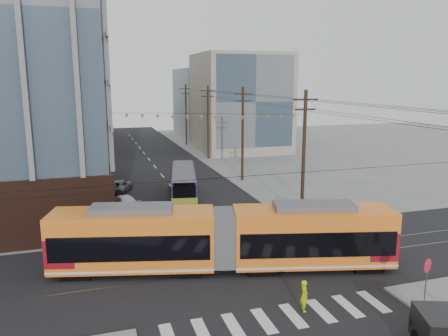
# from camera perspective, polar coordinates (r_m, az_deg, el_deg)

# --- Properties ---
(ground) EXTENTS (160.00, 160.00, 0.00)m
(ground) POSITION_cam_1_polar(r_m,az_deg,el_deg) (25.79, 4.29, -15.77)
(ground) COLOR slate
(bg_bldg_nw_near) EXTENTS (18.00, 16.00, 18.00)m
(bg_bldg_nw_near) POSITION_cam_1_polar(r_m,az_deg,el_deg) (73.78, -24.24, 8.30)
(bg_bldg_nw_near) COLOR #8C99A5
(bg_bldg_nw_near) RESTS_ON ground
(bg_bldg_ne_near) EXTENTS (14.00, 14.00, 16.00)m
(bg_bldg_ne_near) POSITION_cam_1_polar(r_m,az_deg,el_deg) (73.60, 2.13, 8.50)
(bg_bldg_ne_near) COLOR gray
(bg_bldg_ne_near) RESTS_ON ground
(bg_bldg_nw_far) EXTENTS (16.00, 18.00, 20.00)m
(bg_bldg_nw_far) POSITION_cam_1_polar(r_m,az_deg,el_deg) (93.42, -21.07, 9.61)
(bg_bldg_nw_far) COLOR gray
(bg_bldg_nw_far) RESTS_ON ground
(bg_bldg_ne_far) EXTENTS (16.00, 16.00, 14.00)m
(bg_bldg_ne_far) POSITION_cam_1_polar(r_m,az_deg,el_deg) (93.26, -0.86, 8.52)
(bg_bldg_ne_far) COLOR #8C99A5
(bg_bldg_ne_far) RESTS_ON ground
(utility_pole_far) EXTENTS (0.30, 0.30, 11.00)m
(utility_pole_far) POSITION_cam_1_polar(r_m,az_deg,el_deg) (79.37, -4.98, 6.87)
(utility_pole_far) COLOR black
(utility_pole_far) RESTS_ON ground
(streetcar) EXTENTS (21.32, 8.16, 4.09)m
(streetcar) POSITION_cam_1_polar(r_m,az_deg,el_deg) (27.62, -0.02, -9.18)
(streetcar) COLOR orange
(streetcar) RESTS_ON ground
(city_bus) EXTENTS (4.48, 11.05, 3.06)m
(city_bus) POSITION_cam_1_polar(r_m,az_deg,el_deg) (43.96, -5.27, -2.08)
(city_bus) COLOR #2F1E4C
(city_bus) RESTS_ON ground
(parked_car_silver) EXTENTS (1.72, 4.47, 1.45)m
(parked_car_silver) POSITION_cam_1_polar(r_m,az_deg,el_deg) (34.44, -12.16, -7.53)
(parked_car_silver) COLOR #999DAD
(parked_car_silver) RESTS_ON ground
(parked_car_white) EXTENTS (3.09, 5.09, 1.38)m
(parked_car_white) POSITION_cam_1_polar(r_m,az_deg,el_deg) (41.38, -13.02, -4.39)
(parked_car_white) COLOR silver
(parked_car_white) RESTS_ON ground
(parked_car_grey) EXTENTS (3.74, 5.33, 1.35)m
(parked_car_grey) POSITION_cam_1_polar(r_m,az_deg,el_deg) (47.76, -13.57, -2.32)
(parked_car_grey) COLOR #5B5C5E
(parked_car_grey) RESTS_ON ground
(pedestrian) EXTENTS (0.50, 0.67, 1.68)m
(pedestrian) POSITION_cam_1_polar(r_m,az_deg,el_deg) (23.84, 10.44, -16.07)
(pedestrian) COLOR #CCDC08
(pedestrian) RESTS_ON ground
(stop_sign) EXTENTS (1.05, 1.05, 2.62)m
(stop_sign) POSITION_cam_1_polar(r_m,az_deg,el_deg) (25.66, 24.85, -13.76)
(stop_sign) COLOR red
(stop_sign) RESTS_ON ground
(jersey_barrier) EXTENTS (2.49, 4.15, 0.82)m
(jersey_barrier) POSITION_cam_1_polar(r_m,az_deg,el_deg) (40.41, 8.11, -5.00)
(jersey_barrier) COLOR #5A595E
(jersey_barrier) RESTS_ON ground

